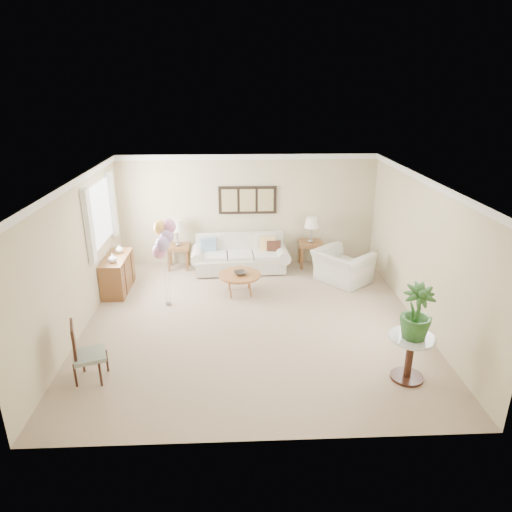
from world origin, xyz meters
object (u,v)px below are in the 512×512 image
(armchair, at_px, (342,266))
(sofa, at_px, (240,257))
(coffee_table, at_px, (240,275))
(balloon_cluster, at_px, (164,238))
(accent_chair, at_px, (84,351))

(armchair, bearing_deg, sofa, 32.35)
(coffee_table, xyz_separation_m, balloon_cluster, (-1.41, -0.47, 0.99))
(coffee_table, distance_m, balloon_cluster, 1.79)
(armchair, bearing_deg, coffee_table, 64.42)
(accent_chair, bearing_deg, sofa, 60.89)
(armchair, distance_m, accent_chair, 5.61)
(sofa, height_order, balloon_cluster, balloon_cluster)
(accent_chair, bearing_deg, balloon_cluster, 70.08)
(sofa, distance_m, accent_chair, 4.71)
(sofa, bearing_deg, coffee_table, -91.01)
(coffee_table, bearing_deg, sofa, 88.99)
(armchair, xyz_separation_m, balloon_cluster, (-3.65, -0.98, 1.04))
(coffee_table, distance_m, armchair, 2.29)
(coffee_table, xyz_separation_m, armchair, (2.24, 0.51, -0.05))
(sofa, xyz_separation_m, balloon_cluster, (-1.43, -1.75, 1.07))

